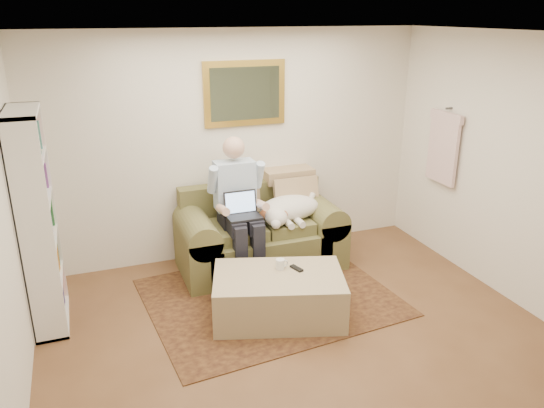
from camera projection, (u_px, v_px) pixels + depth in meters
room_shell at (313, 207)px, 4.18m from camera, size 4.51×5.00×2.61m
rug at (270, 297)px, 5.42m from camera, size 2.55×2.11×0.01m
sofa at (260, 240)px, 6.02m from camera, size 1.81×0.92×1.09m
seated_man at (240, 211)px, 5.63m from camera, size 0.60×0.85×1.53m
laptop at (242, 210)px, 5.56m from camera, size 0.35×0.28×0.25m
sleeping_dog at (290, 208)px, 5.92m from camera, size 0.75×0.47×0.28m
ottoman at (279, 296)px, 5.02m from camera, size 1.39×1.10×0.44m
coffee_mug at (280, 264)px, 5.05m from camera, size 0.08×0.08×0.10m
tv_remote at (297, 268)px, 5.05m from camera, size 0.09×0.16×0.02m
bookshelf at (38, 222)px, 4.70m from camera, size 0.28×0.80×2.00m
wall_mirror at (245, 93)px, 5.89m from camera, size 0.94×0.04×0.72m
hanging_shirt at (444, 144)px, 5.98m from camera, size 0.06×0.52×0.90m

